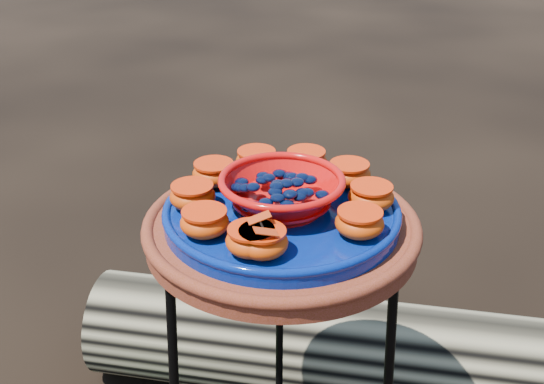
{
  "coord_description": "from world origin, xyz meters",
  "views": [
    {
      "loc": [
        -0.01,
        -0.95,
        1.28
      ],
      "look_at": [
        -0.02,
        0.0,
        0.79
      ],
      "focal_mm": 45.0,
      "sensor_mm": 36.0,
      "label": 1
    }
  ],
  "objects_px": {
    "terracotta_saucer": "(281,231)",
    "driftwood_log": "(374,354)",
    "cobalt_plate": "(282,215)",
    "red_bowl": "(282,193)"
  },
  "relations": [
    {
      "from": "terracotta_saucer",
      "to": "driftwood_log",
      "type": "relative_size",
      "value": 0.3
    },
    {
      "from": "cobalt_plate",
      "to": "red_bowl",
      "type": "xyz_separation_m",
      "value": [
        0.0,
        0.0,
        0.04
      ]
    },
    {
      "from": "red_bowl",
      "to": "driftwood_log",
      "type": "bearing_deg",
      "value": 57.78
    },
    {
      "from": "terracotta_saucer",
      "to": "red_bowl",
      "type": "xyz_separation_m",
      "value": [
        0.0,
        0.0,
        0.07
      ]
    },
    {
      "from": "terracotta_saucer",
      "to": "cobalt_plate",
      "type": "distance_m",
      "value": 0.03
    },
    {
      "from": "driftwood_log",
      "to": "terracotta_saucer",
      "type": "bearing_deg",
      "value": -122.22
    },
    {
      "from": "terracotta_saucer",
      "to": "red_bowl",
      "type": "bearing_deg",
      "value": 0.0
    },
    {
      "from": "cobalt_plate",
      "to": "driftwood_log",
      "type": "distance_m",
      "value": 0.76
    },
    {
      "from": "cobalt_plate",
      "to": "driftwood_log",
      "type": "relative_size",
      "value": 0.26
    },
    {
      "from": "terracotta_saucer",
      "to": "red_bowl",
      "type": "relative_size",
      "value": 2.33
    }
  ]
}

